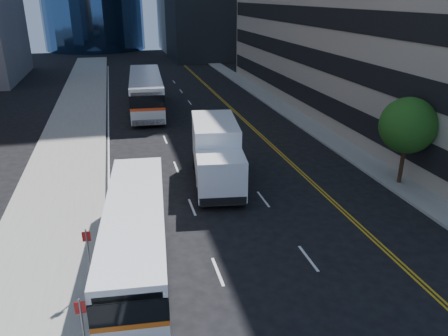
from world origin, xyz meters
name	(u,v)px	position (x,y,z in m)	size (l,w,h in m)	color
ground	(318,288)	(0.00, 0.00, 0.00)	(160.00, 160.00, 0.00)	black
sidewalk_west	(76,127)	(-10.50, 25.00, 0.07)	(5.00, 90.00, 0.15)	gray
sidewalk_east	(291,113)	(9.00, 25.00, 0.07)	(2.00, 90.00, 0.15)	gray
street_tree	(408,126)	(9.00, 8.00, 3.64)	(3.20, 3.20, 5.10)	#332114
bus_front	(136,233)	(-6.60, 3.32, 1.51)	(3.31, 10.90, 2.77)	white
bus_rear	(146,91)	(-4.09, 29.67, 1.88)	(3.69, 13.48, 3.44)	silver
box_truck	(216,153)	(-1.48, 10.89, 1.88)	(3.57, 7.75, 3.57)	white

